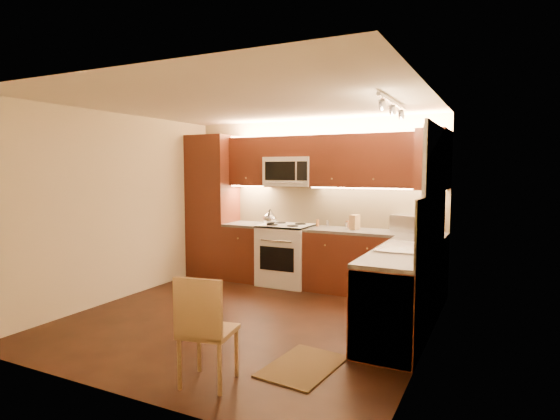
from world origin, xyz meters
The scene contains 37 objects.
floor centered at (0.00, 0.00, 0.00)m, with size 4.00×4.00×0.01m, color black.
ceiling centered at (0.00, 0.00, 2.50)m, with size 4.00×4.00×0.01m, color beige.
wall_back centered at (0.00, 2.00, 1.25)m, with size 4.00×0.01×2.50m, color beige.
wall_front centered at (0.00, -2.00, 1.25)m, with size 4.00×0.01×2.50m, color beige.
wall_left centered at (-2.00, 0.00, 1.25)m, with size 0.01×4.00×2.50m, color beige.
wall_right centered at (2.00, 0.00, 1.25)m, with size 0.01×4.00×2.50m, color beige.
pantry centered at (-1.65, 1.70, 1.15)m, with size 0.70×0.60×2.30m, color #4D1F10.
base_cab_back_left centered at (-0.99, 1.70, 0.43)m, with size 0.62×0.60×0.86m, color #4D1F10.
counter_back_left centered at (-0.99, 1.70, 0.88)m, with size 0.62×0.60×0.04m, color #34312F.
base_cab_back_right centered at (1.04, 1.70, 0.43)m, with size 1.92×0.60×0.86m, color #4D1F10.
counter_back_right centered at (1.04, 1.70, 0.88)m, with size 1.92×0.60×0.04m, color #34312F.
base_cab_right centered at (1.70, 0.40, 0.43)m, with size 0.60×2.00×0.86m, color #4D1F10.
counter_right centered at (1.70, 0.40, 0.88)m, with size 0.60×2.00×0.04m, color #34312F.
dishwasher centered at (1.70, -0.30, 0.43)m, with size 0.58×0.60×0.84m, color silver.
backsplash_back centered at (0.35, 1.99, 1.20)m, with size 3.30×0.02×0.60m, color tan.
backsplash_right centered at (1.99, 0.40, 1.20)m, with size 0.02×2.00×0.60m, color tan.
upper_cab_back_left centered at (-0.99, 1.82, 1.88)m, with size 0.62×0.35×0.75m, color #4D1F10.
upper_cab_back_right centered at (1.04, 1.82, 1.88)m, with size 1.92×0.35×0.75m, color #4D1F10.
upper_cab_bridge centered at (-0.30, 1.82, 2.09)m, with size 0.76×0.35×0.31m, color #4D1F10.
upper_cab_right_corner centered at (1.82, 1.40, 1.88)m, with size 0.35×0.50×0.75m, color #4D1F10.
stove centered at (-0.30, 1.68, 0.46)m, with size 0.76×0.65×0.92m, color silver, non-canonical shape.
microwave centered at (-0.30, 1.81, 1.72)m, with size 0.76×0.38×0.44m, color silver, non-canonical shape.
window_frame centered at (1.99, 0.55, 1.60)m, with size 0.03×1.44×1.24m, color silver.
window_blinds centered at (1.97, 0.55, 1.60)m, with size 0.02×1.36×1.16m, color silver.
sink centered at (1.70, 0.55, 0.98)m, with size 0.52×0.86×0.15m, color silver, non-canonical shape.
faucet centered at (1.88, 0.55, 1.05)m, with size 0.20×0.04×0.30m, color silver, non-canonical shape.
track_light_bar centered at (1.55, 0.40, 2.46)m, with size 0.04×1.20×0.03m, color silver.
kettle centered at (-0.51, 1.54, 1.04)m, with size 0.21×0.21×0.24m, color silver, non-canonical shape.
toaster_oven centered at (1.47, 1.83, 1.02)m, with size 0.39×0.29×0.23m, color silver.
knife_block centered at (0.75, 1.74, 1.00)m, with size 0.09×0.15×0.21m, color olive.
spice_jar_a centered at (0.31, 1.82, 0.95)m, with size 0.05×0.05×0.10m, color silver.
spice_jar_b centered at (0.58, 1.94, 0.95)m, with size 0.05×0.05×0.09m, color brown.
spice_jar_c centered at (0.60, 1.82, 0.94)m, with size 0.05×0.05×0.09m, color silver.
spice_jar_d centered at (0.14, 1.84, 0.95)m, with size 0.04×0.04×0.10m, color #9C5E2E.
soap_bottle centered at (1.80, 1.05, 0.99)m, with size 0.08×0.09×0.19m, color silver.
rug centered at (1.10, -0.90, 0.01)m, with size 0.55×0.82×0.01m, color black.
dining_chair centered at (0.52, -1.52, 0.46)m, with size 0.41×0.41×0.92m, color olive, non-canonical shape.
Camera 1 is at (2.65, -4.49, 1.76)m, focal length 29.19 mm.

